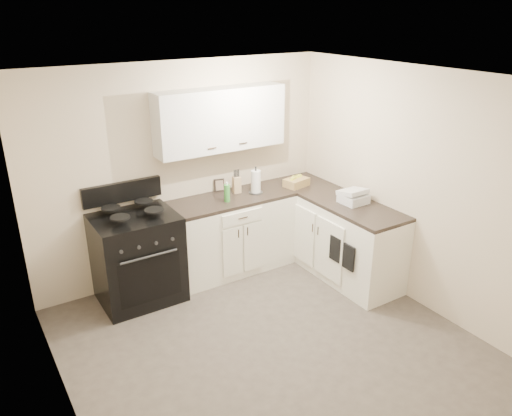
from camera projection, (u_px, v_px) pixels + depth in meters
floor at (269, 344)px, 4.81m from camera, size 3.60×3.60×0.00m
ceiling at (272, 79)px, 3.87m from camera, size 3.60×3.60×0.00m
wall_back at (183, 172)px, 5.75m from camera, size 3.60×0.00×3.60m
wall_right at (412, 188)px, 5.23m from camera, size 0.00×3.60×3.60m
wall_left at (54, 283)px, 3.45m from camera, size 0.00×3.60×3.60m
wall_front at (441, 332)px, 2.93m from camera, size 3.60×0.00×3.60m
base_cabinets_back at (230, 236)px, 6.03m from camera, size 1.55×0.60×0.90m
base_cabinets_right at (333, 235)px, 6.05m from camera, size 0.60×1.90×0.90m
countertop_back at (229, 199)px, 5.85m from camera, size 1.55×0.60×0.04m
countertop_right at (335, 199)px, 5.87m from camera, size 0.60×1.90×0.04m
upper_cabinets at (221, 119)px, 5.62m from camera, size 1.55×0.30×0.70m
stove at (137, 260)px, 5.42m from camera, size 0.87×0.74×1.05m
knife_block at (237, 185)px, 5.97m from camera, size 0.10×0.09×0.20m
paper_towel at (256, 182)px, 5.95m from camera, size 0.13×0.13×0.28m
soap_bottle at (227, 193)px, 5.70m from camera, size 0.09×0.09×0.20m
picture_frame at (219, 185)px, 6.02m from camera, size 0.13×0.06×0.15m
wicker_basket at (296, 182)px, 6.20m from camera, size 0.33×0.25×0.10m
countertop_grill at (354, 199)px, 5.67m from camera, size 0.29×0.27×0.10m
oven_mitt_near at (349, 257)px, 5.38m from camera, size 0.02×0.17×0.29m
oven_mitt_far at (335, 249)px, 5.55m from camera, size 0.02×0.17×0.29m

